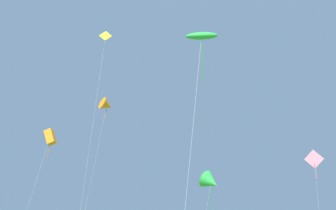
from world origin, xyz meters
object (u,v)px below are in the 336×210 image
object	(u,v)px
kite_orange_delta	(107,105)
kite_yellow_diamond	(104,44)
kite_pink_diamond	(314,160)
kite_green_parafoil	(202,37)
kite_green_delta	(211,182)
kite_orange_box	(50,137)

from	to	relation	value
kite_orange_delta	kite_yellow_diamond	distance (m)	11.77
kite_orange_delta	kite_pink_diamond	distance (m)	32.34
kite_green_parafoil	kite_green_delta	bearing A→B (deg)	89.52
kite_pink_diamond	kite_green_delta	world-z (taller)	kite_pink_diamond
kite_orange_delta	kite_pink_diamond	size ratio (longest dim) A/B	1.53
kite_orange_delta	kite_pink_diamond	world-z (taller)	kite_orange_delta
kite_orange_box	kite_green_parafoil	bearing A→B (deg)	-50.25
kite_green_parafoil	kite_yellow_diamond	world-z (taller)	kite_yellow_diamond
kite_green_parafoil	kite_pink_diamond	size ratio (longest dim) A/B	0.96
kite_green_parafoil	kite_orange_box	world-z (taller)	kite_orange_box
kite_green_parafoil	kite_orange_delta	bearing A→B (deg)	116.84
kite_orange_delta	kite_pink_diamond	bearing A→B (deg)	8.84
kite_orange_delta	kite_yellow_diamond	bearing A→B (deg)	-77.00
kite_green_parafoil	kite_pink_diamond	distance (m)	38.22
kite_orange_box	kite_green_delta	world-z (taller)	kite_orange_box
kite_green_parafoil	kite_yellow_diamond	distance (m)	26.25
kite_orange_delta	kite_green_delta	bearing A→B (deg)	7.44
kite_orange_box	kite_orange_delta	bearing A→B (deg)	29.18
kite_green_parafoil	kite_orange_delta	distance (m)	34.59
kite_pink_diamond	kite_green_delta	distance (m)	16.01
kite_orange_box	kite_pink_diamond	bearing A→B (deg)	12.80
kite_green_parafoil	kite_orange_box	size ratio (longest dim) A/B	0.84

